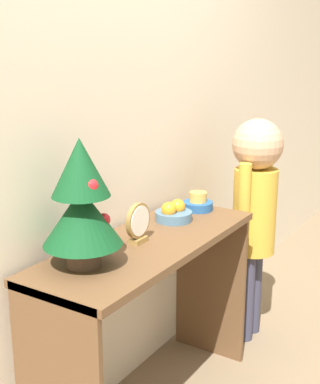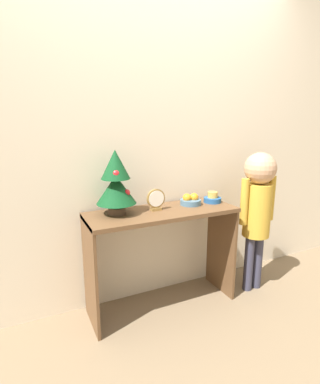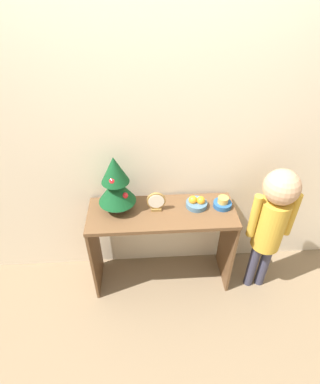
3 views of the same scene
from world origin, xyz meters
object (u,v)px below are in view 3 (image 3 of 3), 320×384
at_px(fruit_bowl, 197,203).
at_px(singing_bowl, 223,203).
at_px(child_figure, 273,217).
at_px(desk_clock, 156,202).
at_px(mini_tree, 116,184).

relative_size(fruit_bowl, singing_bowl, 1.16).
bearing_deg(child_figure, desk_clock, 171.07).
distance_m(mini_tree, fruit_bowl, 0.61).
height_order(fruit_bowl, child_figure, child_figure).
height_order(singing_bowl, child_figure, child_figure).
xyz_separation_m(singing_bowl, child_figure, (0.34, -0.14, -0.03)).
bearing_deg(mini_tree, singing_bowl, -1.67).
distance_m(fruit_bowl, desk_clock, 0.31).
xyz_separation_m(fruit_bowl, child_figure, (0.53, -0.16, -0.03)).
relative_size(fruit_bowl, child_figure, 0.14).
bearing_deg(desk_clock, mini_tree, 173.17).
xyz_separation_m(fruit_bowl, singing_bowl, (0.19, -0.02, -0.00)).
xyz_separation_m(desk_clock, child_figure, (0.83, -0.13, -0.08)).
bearing_deg(fruit_bowl, singing_bowl, -4.48).
distance_m(singing_bowl, child_figure, 0.37).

